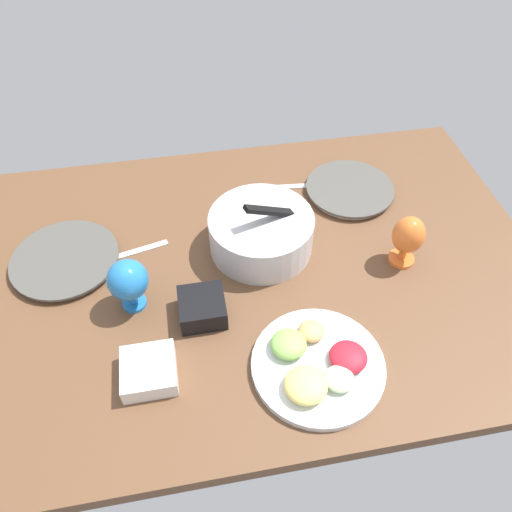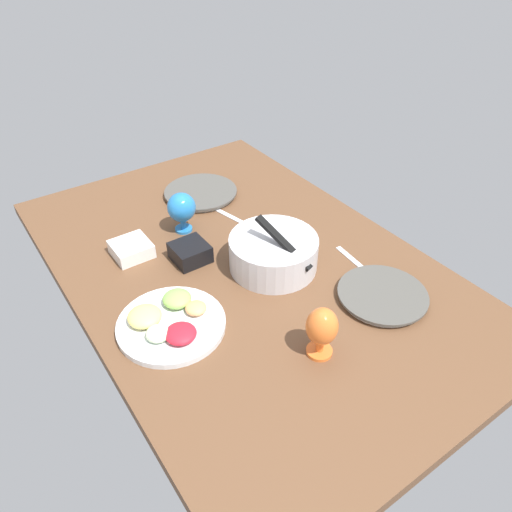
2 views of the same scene
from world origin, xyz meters
The scene contains 11 objects.
ground_plane centered at (0.00, 0.00, -2.00)cm, with size 160.00×104.00×4.00cm, color brown.
dinner_plate_left centered at (-45.37, 10.22, 1.09)cm, with size 28.27×28.27×2.10cm.
dinner_plate_right centered at (37.34, 24.13, 1.10)cm, with size 26.42×26.42×2.12cm.
mixing_bowl centered at (6.81, 6.80, 5.81)cm, with size 28.77×27.80×17.86cm.
fruit_platter centered at (12.04, -32.34, 1.89)cm, with size 29.97×29.97×5.58cm.
hurricane_glass_blue centered at (-27.67, -6.82, 9.04)cm, with size 9.79×9.79×14.55cm.
hurricane_glass_orange centered at (42.67, -4.76, 8.91)cm, with size 8.26×8.26×14.89cm.
square_bowl_black centered at (-11.31, -13.04, 3.22)cm, with size 11.03×11.03×5.78cm.
square_bowl_white centered at (-24.64, -27.56, 2.58)cm, with size 11.87×11.87×4.63cm.
fork_by_left_plate centered at (-27.15, 10.91, 0.30)cm, with size 18.00×1.80×0.60cm, color silver.
fork_by_right_plate centered at (20.09, 29.83, 0.30)cm, with size 18.00×1.80×0.60cm, color silver.
Camera 1 is at (-11.36, -85.66, 100.97)cm, focal length 35.36 mm.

